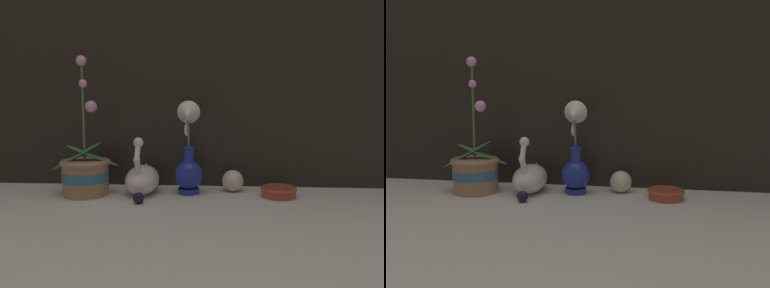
{
  "view_description": "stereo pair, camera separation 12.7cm",
  "coord_description": "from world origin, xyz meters",
  "views": [
    {
      "loc": [
        0.11,
        -1.11,
        0.34
      ],
      "look_at": [
        0.03,
        0.15,
        0.18
      ],
      "focal_mm": 35.0,
      "sensor_mm": 36.0,
      "label": 1
    },
    {
      "loc": [
        0.24,
        -1.1,
        0.34
      ],
      "look_at": [
        0.03,
        0.15,
        0.18
      ],
      "focal_mm": 35.0,
      "sensor_mm": 36.0,
      "label": 2
    }
  ],
  "objects": [
    {
      "name": "ground_plane",
      "position": [
        0.0,
        0.0,
        0.0
      ],
      "size": [
        2.8,
        2.8,
        0.0
      ],
      "primitive_type": "plane",
      "color": "beige"
    },
    {
      "name": "window_backdrop",
      "position": [
        0.0,
        0.31,
        0.6
      ],
      "size": [
        2.8,
        0.03,
        1.2
      ],
      "color": "black",
      "rests_on": "ground_plane"
    },
    {
      "name": "orchid_potted_plant",
      "position": [
        -0.34,
        0.14,
        0.08
      ],
      "size": [
        0.24,
        0.17,
        0.48
      ],
      "color": "#9E7556",
      "rests_on": "ground_plane"
    },
    {
      "name": "swan_figurine",
      "position": [
        -0.15,
        0.17,
        0.06
      ],
      "size": [
        0.12,
        0.21,
        0.21
      ],
      "color": "white",
      "rests_on": "ground_plane"
    },
    {
      "name": "blue_vase",
      "position": [
        0.02,
        0.17,
        0.12
      ],
      "size": [
        0.1,
        0.12,
        0.33
      ],
      "color": "navy",
      "rests_on": "ground_plane"
    },
    {
      "name": "glass_sphere",
      "position": [
        0.17,
        0.22,
        0.04
      ],
      "size": [
        0.08,
        0.08,
        0.08
      ],
      "color": "beige",
      "rests_on": "ground_plane"
    },
    {
      "name": "amber_dish",
      "position": [
        0.33,
        0.16,
        0.02
      ],
      "size": [
        0.12,
        0.12,
        0.03
      ],
      "color": "#A8422D",
      "rests_on": "ground_plane"
    },
    {
      "name": "glass_bauble",
      "position": [
        -0.13,
        0.04,
        0.02
      ],
      "size": [
        0.04,
        0.04,
        0.04
      ],
      "color": "#191433",
      "rests_on": "ground_plane"
    }
  ]
}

